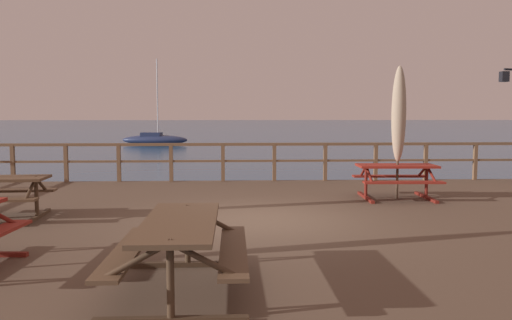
{
  "coord_description": "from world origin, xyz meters",
  "views": [
    {
      "loc": [
        -0.45,
        -9.01,
        2.65
      ],
      "look_at": [
        0.0,
        0.83,
        1.79
      ],
      "focal_mm": 35.76,
      "sensor_mm": 36.0,
      "label": 1
    }
  ],
  "objects_px": {
    "picnic_table_back_left": "(180,239)",
    "sailboat_distant": "(155,139)",
    "patio_umbrella_tall_front": "(399,115)",
    "picnic_table_front_left": "(396,174)"
  },
  "relations": [
    {
      "from": "picnic_table_front_left",
      "to": "patio_umbrella_tall_front",
      "type": "height_order",
      "value": "patio_umbrella_tall_front"
    },
    {
      "from": "patio_umbrella_tall_front",
      "to": "sailboat_distant",
      "type": "relative_size",
      "value": 0.38
    },
    {
      "from": "patio_umbrella_tall_front",
      "to": "sailboat_distant",
      "type": "height_order",
      "value": "sailboat_distant"
    },
    {
      "from": "patio_umbrella_tall_front",
      "to": "sailboat_distant",
      "type": "xyz_separation_m",
      "value": [
        -10.79,
        35.42,
        -2.16
      ]
    },
    {
      "from": "picnic_table_front_left",
      "to": "picnic_table_back_left",
      "type": "distance_m",
      "value": 7.22
    },
    {
      "from": "picnic_table_back_left",
      "to": "sailboat_distant",
      "type": "distance_m",
      "value": 41.82
    },
    {
      "from": "sailboat_distant",
      "to": "picnic_table_back_left",
      "type": "bearing_deg",
      "value": -80.98
    },
    {
      "from": "picnic_table_back_left",
      "to": "sailboat_distant",
      "type": "relative_size",
      "value": 0.27
    },
    {
      "from": "sailboat_distant",
      "to": "picnic_table_front_left",
      "type": "bearing_deg",
      "value": -73.09
    },
    {
      "from": "picnic_table_front_left",
      "to": "picnic_table_back_left",
      "type": "height_order",
      "value": "same"
    }
  ]
}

